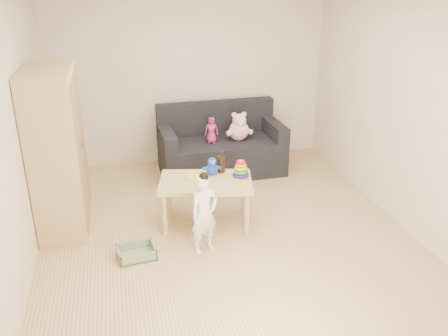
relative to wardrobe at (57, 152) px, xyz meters
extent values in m
plane|color=tan|center=(1.74, -0.53, -0.90)|extent=(4.50, 4.50, 0.00)
plane|color=beige|center=(1.74, 1.72, 0.40)|extent=(4.00, 0.00, 4.00)
plane|color=beige|center=(1.74, -2.78, 0.40)|extent=(4.00, 0.00, 4.00)
plane|color=beige|center=(-0.26, -0.53, 0.40)|extent=(0.00, 4.50, 4.50)
plane|color=beige|center=(3.74, -0.53, 0.40)|extent=(0.00, 4.50, 4.50)
cube|color=#D9B477|center=(0.00, 0.00, 0.00)|extent=(0.50, 1.00, 1.80)
cube|color=black|center=(2.07, 1.12, -0.66)|extent=(1.75, 0.92, 0.49)
cube|color=tan|center=(1.57, -0.32, -0.63)|extent=(1.14, 0.84, 0.54)
imported|color=white|center=(1.45, -0.88, -0.48)|extent=(0.36, 0.31, 0.83)
imported|color=#C52478|center=(1.91, 1.04, -0.23)|extent=(0.20, 0.16, 0.36)
cylinder|color=#CCB80A|center=(1.97, -0.34, -0.35)|extent=(0.17, 0.17, 0.02)
cylinder|color=silver|center=(1.97, -0.34, -0.25)|extent=(0.02, 0.02, 0.20)
torus|color=#1F0CC7|center=(1.97, -0.34, -0.32)|extent=(0.19, 0.19, 0.04)
torus|color=#289717|center=(1.97, -0.34, -0.28)|extent=(0.17, 0.17, 0.04)
torus|color=#FFAB0D|center=(1.97, -0.34, -0.24)|extent=(0.14, 0.14, 0.04)
torus|color=orange|center=(1.97, -0.34, -0.20)|extent=(0.12, 0.12, 0.04)
torus|color=#F80E25|center=(1.97, -0.34, -0.16)|extent=(0.10, 0.10, 0.03)
cylinder|color=black|center=(1.79, -0.13, -0.26)|extent=(0.09, 0.09, 0.20)
cylinder|color=black|center=(1.79, -0.13, -0.14)|extent=(0.04, 0.04, 0.05)
cylinder|color=black|center=(1.79, -0.13, -0.11)|extent=(0.05, 0.05, 0.02)
cube|color=yellow|center=(1.50, -0.20, -0.35)|extent=(0.27, 0.27, 0.02)
camera|label=1|loc=(0.69, -5.07, 1.82)|focal=38.00mm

